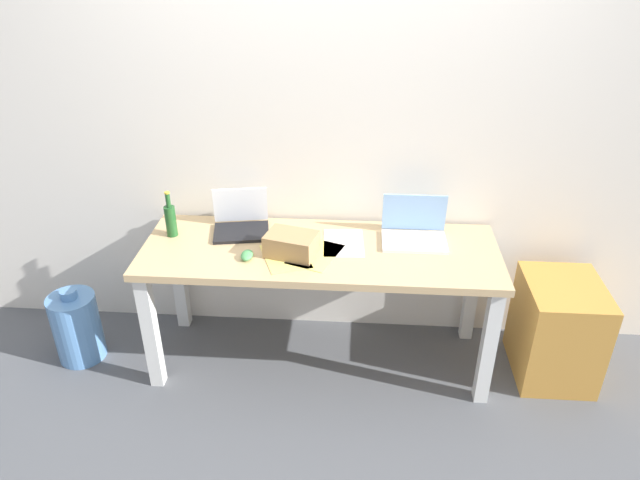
% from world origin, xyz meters
% --- Properties ---
extents(ground_plane, '(8.00, 8.00, 0.00)m').
position_xyz_m(ground_plane, '(0.00, 0.00, 0.00)').
color(ground_plane, '#515459').
extents(back_wall, '(5.20, 0.08, 2.60)m').
position_xyz_m(back_wall, '(0.00, 0.39, 1.30)').
color(back_wall, silver).
rests_on(back_wall, ground).
extents(desk, '(1.86, 0.65, 0.74)m').
position_xyz_m(desk, '(0.00, 0.00, 0.63)').
color(desk, tan).
rests_on(desk, ground).
extents(laptop_left, '(0.33, 0.29, 0.22)m').
position_xyz_m(laptop_left, '(-0.45, 0.17, 0.78)').
color(laptop_left, black).
rests_on(laptop_left, desk).
extents(laptop_right, '(0.34, 0.24, 0.23)m').
position_xyz_m(laptop_right, '(0.49, 0.13, 0.78)').
color(laptop_right, silver).
rests_on(laptop_right, desk).
extents(beer_bottle, '(0.06, 0.06, 0.26)m').
position_xyz_m(beer_bottle, '(-0.81, 0.09, 0.83)').
color(beer_bottle, '#1E5123').
rests_on(beer_bottle, desk).
extents(computer_mouse, '(0.06, 0.10, 0.03)m').
position_xyz_m(computer_mouse, '(-0.36, -0.12, 0.75)').
color(computer_mouse, '#4C9E56').
rests_on(computer_mouse, desk).
extents(cardboard_box, '(0.29, 0.23, 0.12)m').
position_xyz_m(cardboard_box, '(-0.14, -0.07, 0.79)').
color(cardboard_box, tan).
rests_on(cardboard_box, desk).
extents(paper_sheet_center, '(0.30, 0.35, 0.00)m').
position_xyz_m(paper_sheet_center, '(-0.02, -0.06, 0.74)').
color(paper_sheet_center, '#F4E06B').
rests_on(paper_sheet_center, desk).
extents(paper_sheet_near_back, '(0.23, 0.31, 0.00)m').
position_xyz_m(paper_sheet_near_back, '(0.12, 0.06, 0.74)').
color(paper_sheet_near_back, white).
rests_on(paper_sheet_near_back, desk).
extents(paper_yellow_folder, '(0.30, 0.35, 0.00)m').
position_xyz_m(paper_yellow_folder, '(-0.17, -0.10, 0.74)').
color(paper_yellow_folder, '#F4E06B').
rests_on(paper_yellow_folder, desk).
extents(water_cooler_jug, '(0.26, 0.26, 0.46)m').
position_xyz_m(water_cooler_jug, '(-1.38, -0.08, 0.21)').
color(water_cooler_jug, '#598CC6').
rests_on(water_cooler_jug, ground).
extents(filing_cabinet, '(0.40, 0.48, 0.57)m').
position_xyz_m(filing_cabinet, '(1.29, -0.01, 0.28)').
color(filing_cabinet, '#C68938').
rests_on(filing_cabinet, ground).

